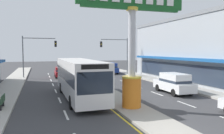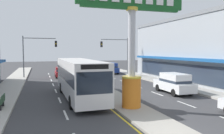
{
  "view_description": "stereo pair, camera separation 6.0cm",
  "coord_description": "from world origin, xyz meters",
  "views": [
    {
      "loc": [
        -6.06,
        -9.16,
        4.02
      ],
      "look_at": [
        0.13,
        9.5,
        2.6
      ],
      "focal_mm": 35.61,
      "sensor_mm": 36.0,
      "label": 1
    },
    {
      "loc": [
        -6.0,
        -9.18,
        4.02
      ],
      "look_at": [
        0.13,
        9.5,
        2.6
      ],
      "focal_mm": 35.61,
      "sensor_mm": 36.0,
      "label": 2
    }
  ],
  "objects": [
    {
      "name": "ground_plane",
      "position": [
        0.0,
        0.0,
        0.0
      ],
      "size": [
        160.0,
        160.0,
        0.0
      ],
      "primitive_type": "plane",
      "color": "#3A3A3D"
    },
    {
      "name": "district_sign",
      "position": [
        0.0,
        4.81,
        4.12
      ],
      "size": [
        7.65,
        1.37,
        8.08
      ],
      "color": "orange",
      "rests_on": "median_strip"
    },
    {
      "name": "traffic_light_left_side",
      "position": [
        -6.43,
        25.46,
        4.25
      ],
      "size": [
        4.86,
        0.46,
        6.2
      ],
      "color": "slate",
      "rests_on": "ground"
    },
    {
      "name": "street_bench",
      "position": [
        -8.53,
        7.07,
        0.65
      ],
      "size": [
        0.48,
        1.6,
        0.88
      ],
      "color": "#2D4C33",
      "rests_on": "sidewalk_left"
    },
    {
      "name": "bus_near_right_lane",
      "position": [
        -2.84,
        9.53,
        1.87
      ],
      "size": [
        2.65,
        11.22,
        3.26
      ],
      "color": "silver",
      "rests_on": "ground"
    },
    {
      "name": "traffic_light_right_side",
      "position": [
        6.43,
        25.59,
        4.25
      ],
      "size": [
        4.86,
        0.46,
        6.2
      ],
      "color": "slate",
      "rests_on": "ground"
    },
    {
      "name": "lane_markings",
      "position": [
        0.0,
        16.65,
        0.0
      ],
      "size": [
        9.13,
        52.0,
        0.01
      ],
      "color": "silver",
      "rests_on": "ground"
    },
    {
      "name": "sedan_far_right_lane",
      "position": [
        -2.84,
        25.43,
        0.79
      ],
      "size": [
        1.9,
        4.33,
        1.53
      ],
      "color": "maroon",
      "rests_on": "ground"
    },
    {
      "name": "storefront_right",
      "position": [
        14.98,
        14.75,
        4.15
      ],
      "size": [
        10.54,
        22.97,
        8.3
      ],
      "color": "#999EA3",
      "rests_on": "ground"
    },
    {
      "name": "median_strip",
      "position": [
        0.0,
        18.0,
        0.07
      ],
      "size": [
        2.39,
        52.0,
        0.14
      ],
      "primitive_type": "cube",
      "color": "gray",
      "rests_on": "ground"
    },
    {
      "name": "sidewalk_right",
      "position": [
        9.13,
        16.0,
        0.09
      ],
      "size": [
        2.68,
        60.0,
        0.18
      ],
      "primitive_type": "cube",
      "color": "#ADA89E",
      "rests_on": "ground"
    },
    {
      "name": "sidewalk_left",
      "position": [
        -9.13,
        16.0,
        0.09
      ],
      "size": [
        2.68,
        60.0,
        0.18
      ],
      "primitive_type": "cube",
      "color": "#ADA89E",
      "rests_on": "ground"
    },
    {
      "name": "suv_near_left_lane",
      "position": [
        6.14,
        8.87,
        0.98
      ],
      "size": [
        2.02,
        4.63,
        1.9
      ],
      "color": "white",
      "rests_on": "ground"
    },
    {
      "name": "suv_far_left_oncoming",
      "position": [
        6.14,
        28.45,
        0.98
      ],
      "size": [
        2.17,
        4.7,
        1.9
      ],
      "color": "navy",
      "rests_on": "ground"
    }
  ]
}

